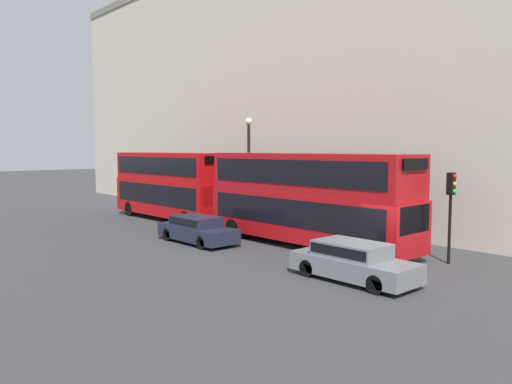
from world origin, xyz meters
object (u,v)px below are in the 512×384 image
at_px(bus_second_in_queue, 171,183).
at_px(traffic_light, 451,198).
at_px(bus_leading, 307,195).
at_px(car_hatchback, 197,229).
at_px(car_dark_sedan, 353,260).

relative_size(bus_second_in_queue, traffic_light, 2.75).
xyz_separation_m(bus_leading, car_hatchback, (-3.40, 4.24, -1.74)).
relative_size(bus_leading, traffic_light, 3.08).
bearing_deg(car_hatchback, bus_leading, -51.25).
relative_size(bus_second_in_queue, car_dark_sedan, 2.21).
bearing_deg(traffic_light, bus_second_in_queue, 95.10).
height_order(bus_second_in_queue, car_dark_sedan, bus_second_in_queue).
xyz_separation_m(car_dark_sedan, traffic_light, (5.04, -1.01, 1.95)).
distance_m(car_dark_sedan, car_hatchback, 9.57).
xyz_separation_m(bus_second_in_queue, car_dark_sedan, (-3.40, -17.38, -1.69)).
height_order(bus_second_in_queue, traffic_light, bus_second_in_queue).
distance_m(bus_leading, traffic_light, 6.55).
xyz_separation_m(bus_leading, car_dark_sedan, (-3.40, -5.33, -1.72)).
height_order(car_hatchback, traffic_light, traffic_light).
distance_m(bus_second_in_queue, traffic_light, 18.46).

